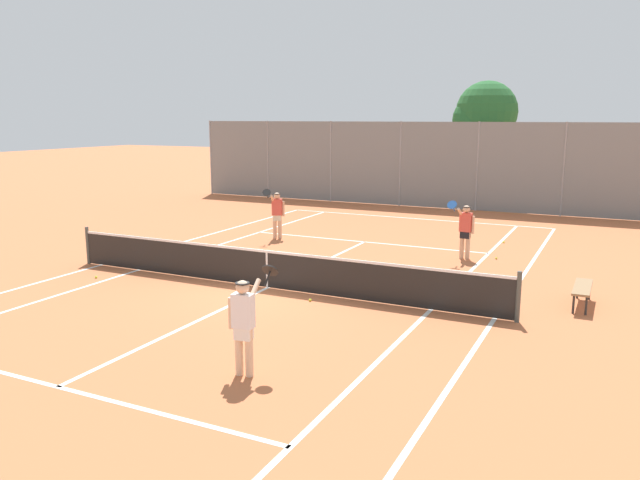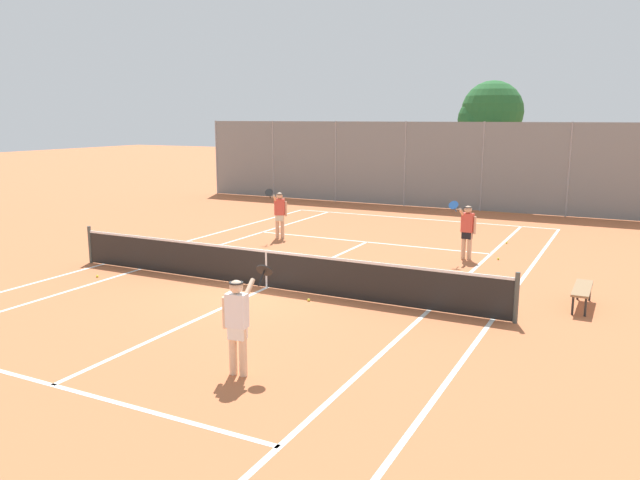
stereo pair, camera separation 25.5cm
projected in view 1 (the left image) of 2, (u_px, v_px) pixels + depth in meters
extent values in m
plane|color=#BC663D|center=(267.00, 288.00, 15.37)|extent=(120.00, 120.00, 0.00)
cube|color=silver|center=(414.00, 218.00, 25.87)|extent=(11.00, 0.10, 0.01)
cube|color=silver|center=(101.00, 265.00, 17.73)|extent=(0.10, 23.80, 0.01)
cube|color=silver|center=(494.00, 319.00, 13.01)|extent=(0.10, 23.80, 0.01)
cube|color=silver|center=(138.00, 270.00, 17.14)|extent=(0.10, 23.80, 0.01)
cube|color=silver|center=(431.00, 310.00, 13.60)|extent=(0.10, 23.80, 0.01)
cube|color=silver|center=(58.00, 387.00, 9.72)|extent=(8.26, 0.10, 0.01)
cube|color=silver|center=(364.00, 242.00, 21.01)|extent=(8.26, 0.10, 0.01)
cube|color=silver|center=(267.00, 288.00, 15.37)|extent=(0.10, 12.80, 0.01)
cylinder|color=#474C47|center=(88.00, 245.00, 17.82)|extent=(0.10, 0.10, 1.07)
cylinder|color=#474C47|center=(518.00, 297.00, 12.71)|extent=(0.10, 0.10, 1.07)
cube|color=black|center=(267.00, 270.00, 15.28)|extent=(11.90, 0.02, 0.89)
cube|color=white|center=(267.00, 251.00, 15.19)|extent=(11.90, 0.03, 0.06)
cube|color=white|center=(267.00, 270.00, 15.28)|extent=(0.05, 0.03, 0.89)
cylinder|color=beige|center=(239.00, 351.00, 10.12)|extent=(0.13, 0.13, 0.82)
cylinder|color=beige|center=(249.00, 352.00, 10.06)|extent=(0.13, 0.13, 0.82)
cube|color=white|center=(244.00, 332.00, 10.03)|extent=(0.30, 0.21, 0.24)
cube|color=white|center=(243.00, 311.00, 9.96)|extent=(0.36, 0.24, 0.56)
sphere|color=beige|center=(242.00, 287.00, 9.88)|extent=(0.22, 0.22, 0.22)
cylinder|color=black|center=(242.00, 283.00, 9.87)|extent=(0.23, 0.23, 0.02)
cylinder|color=beige|center=(231.00, 313.00, 10.04)|extent=(0.08, 0.08, 0.52)
cylinder|color=beige|center=(254.00, 292.00, 9.99)|extent=(0.14, 0.46, 0.35)
cylinder|color=black|center=(267.00, 279.00, 10.16)|extent=(0.06, 0.25, 0.22)
cylinder|color=black|center=(270.00, 270.00, 10.25)|extent=(0.30, 0.23, 0.23)
cylinder|color=#D8A884|center=(280.00, 227.00, 21.54)|extent=(0.13, 0.13, 0.82)
cylinder|color=#D8A884|center=(275.00, 227.00, 21.56)|extent=(0.13, 0.13, 0.82)
cube|color=beige|center=(277.00, 217.00, 21.49)|extent=(0.32, 0.27, 0.24)
cube|color=#D84C3F|center=(277.00, 207.00, 21.42)|extent=(0.39, 0.30, 0.56)
sphere|color=#D8A884|center=(277.00, 196.00, 21.34)|extent=(0.22, 0.22, 0.22)
cylinder|color=black|center=(277.00, 194.00, 21.33)|extent=(0.23, 0.23, 0.02)
cylinder|color=#D8A884|center=(283.00, 209.00, 21.41)|extent=(0.08, 0.08, 0.52)
cylinder|color=#D8A884|center=(273.00, 199.00, 21.24)|extent=(0.23, 0.46, 0.35)
cylinder|color=black|center=(267.00, 195.00, 20.96)|extent=(0.12, 0.25, 0.22)
cylinder|color=black|center=(267.00, 193.00, 20.83)|extent=(0.33, 0.28, 0.23)
cylinder|color=#D8A884|center=(468.00, 245.00, 18.42)|extent=(0.13, 0.13, 0.82)
cylinder|color=#D8A884|center=(462.00, 245.00, 18.51)|extent=(0.13, 0.13, 0.82)
cube|color=black|center=(465.00, 234.00, 18.40)|extent=(0.30, 0.21, 0.24)
cube|color=#D84C3F|center=(466.00, 222.00, 18.33)|extent=(0.36, 0.23, 0.56)
sphere|color=#D8A884|center=(466.00, 209.00, 18.25)|extent=(0.22, 0.22, 0.22)
cylinder|color=black|center=(467.00, 207.00, 18.24)|extent=(0.23, 0.23, 0.02)
cylinder|color=#D8A884|center=(473.00, 225.00, 18.23)|extent=(0.08, 0.08, 0.52)
cylinder|color=#D8A884|center=(460.00, 213.00, 18.22)|extent=(0.12, 0.46, 0.35)
cylinder|color=#1E4C99|center=(453.00, 208.00, 18.04)|extent=(0.06, 0.25, 0.22)
cylinder|color=#1E4C99|center=(452.00, 205.00, 17.92)|extent=(0.30, 0.22, 0.23)
sphere|color=#D1DB33|center=(504.00, 242.00, 20.83)|extent=(0.07, 0.07, 0.07)
sphere|color=#D1DB33|center=(310.00, 300.00, 14.23)|extent=(0.07, 0.07, 0.07)
sphere|color=#D1DB33|center=(96.00, 277.00, 16.27)|extent=(0.07, 0.07, 0.07)
sphere|color=#D1DB33|center=(496.00, 258.00, 18.46)|extent=(0.07, 0.07, 0.07)
cube|color=olive|center=(583.00, 287.00, 13.79)|extent=(0.36, 1.50, 0.05)
cylinder|color=#262626|center=(573.00, 304.00, 13.33)|extent=(0.05, 0.05, 0.41)
cylinder|color=#262626|center=(578.00, 290.00, 14.46)|extent=(0.05, 0.05, 0.41)
cylinder|color=#262626|center=(586.00, 306.00, 13.22)|extent=(0.05, 0.05, 0.41)
cylinder|color=#262626|center=(589.00, 291.00, 14.35)|extent=(0.05, 0.05, 0.41)
cylinder|color=gray|center=(211.00, 158.00, 33.86)|extent=(0.08, 0.08, 3.95)
cylinder|color=gray|center=(268.00, 159.00, 32.31)|extent=(0.08, 0.08, 3.95)
cylinder|color=gray|center=(331.00, 162.00, 30.77)|extent=(0.08, 0.08, 3.95)
cylinder|color=gray|center=(400.00, 164.00, 29.22)|extent=(0.08, 0.08, 3.95)
cylinder|color=gray|center=(477.00, 167.00, 27.68)|extent=(0.08, 0.08, 3.95)
cylinder|color=gray|center=(564.00, 170.00, 26.14)|extent=(0.08, 0.08, 3.95)
cube|color=slate|center=(438.00, 165.00, 28.45)|extent=(25.17, 0.02, 3.91)
cylinder|color=brown|center=(484.00, 169.00, 30.13)|extent=(0.24, 0.24, 3.37)
sphere|color=#26602D|center=(487.00, 112.00, 29.61)|extent=(2.90, 2.90, 2.90)
sphere|color=#26602D|center=(475.00, 119.00, 29.69)|extent=(2.17, 2.17, 2.17)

